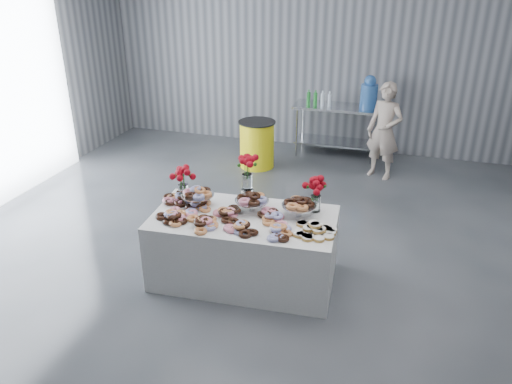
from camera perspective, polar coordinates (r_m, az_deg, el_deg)
ground at (r=5.53m, az=-0.80°, el=-9.83°), size 9.00×9.00×0.00m
room_walls at (r=4.74m, az=-4.06°, el=18.63°), size 8.04×9.04×4.02m
display_table at (r=5.34m, az=-1.37°, el=-6.41°), size 1.96×1.12×0.75m
prep_table at (r=8.87m, az=9.23°, el=7.95°), size 1.50×0.60×0.90m
donut_mounds at (r=5.10m, az=-1.60°, el=-2.65°), size 1.85×0.92×0.09m
cake_stand_left at (r=5.38m, az=-6.70°, el=-0.16°), size 0.36×0.36×0.17m
cake_stand_mid at (r=5.22m, az=-0.48°, el=-0.80°), size 0.36×0.36×0.17m
cake_stand_right at (r=5.13m, az=4.95°, el=-1.35°), size 0.36×0.36×0.17m
danish_pile at (r=4.88m, az=6.70°, el=-3.99°), size 0.48×0.48×0.11m
bouquet_left at (r=5.47m, az=-8.41°, el=1.97°), size 0.26×0.26×0.42m
bouquet_right at (r=5.18m, az=6.91°, el=0.75°), size 0.26×0.26×0.42m
bouquet_center at (r=5.32m, az=-1.03°, el=2.54°), size 0.26×0.26×0.57m
water_jug at (r=8.68m, az=12.79°, el=10.93°), size 0.28×0.28×0.55m
drink_bottles at (r=8.71m, az=7.20°, el=10.60°), size 0.54×0.08×0.27m
person at (r=8.04m, az=14.45°, el=6.75°), size 0.65×0.54×1.52m
trash_barrel at (r=8.32m, az=0.11°, el=5.50°), size 0.61×0.61×0.78m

